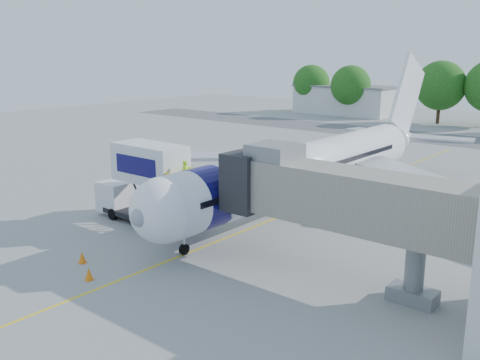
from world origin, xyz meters
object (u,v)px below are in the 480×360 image
Objects in this scene: aircraft at (313,166)px; ground_tug at (84,319)px; catering_hiloader at (144,183)px; jet_bridge at (331,196)px.

ground_tug is (3.43, -22.64, -2.15)m from aircraft.
catering_hiloader is at bearing 149.47° from ground_tug.
jet_bridge is 1.64× the size of catering_hiloader.
aircraft is 2.71× the size of jet_bridge.
aircraft is 12.77m from catering_hiloader.
ground_tug is at bearing -81.40° from aircraft.
aircraft is 13.77m from jet_bridge.
aircraft reaches higher than jet_bridge.
catering_hiloader is (-14.26, -0.00, -1.58)m from jet_bridge.
ground_tug is at bearing -111.63° from jet_bridge.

